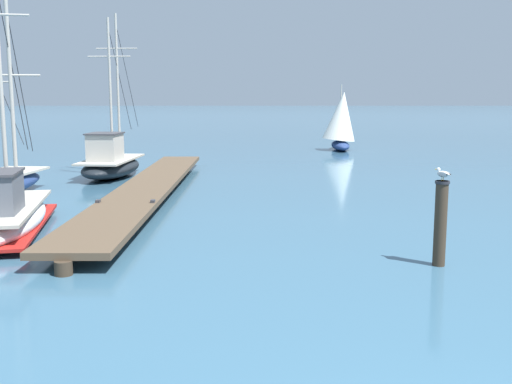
# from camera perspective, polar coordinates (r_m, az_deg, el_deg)

# --- Properties ---
(floating_dock) EXTENTS (1.89, 19.55, 0.53)m
(floating_dock) POSITION_cam_1_polar(r_m,az_deg,el_deg) (21.91, -10.06, 0.55)
(floating_dock) COLOR brown
(floating_dock) RESTS_ON ground
(fishing_boat_1) EXTENTS (2.83, 7.47, 7.05)m
(fishing_boat_1) POSITION_cam_1_polar(r_m,az_deg,el_deg) (16.99, -22.45, -1.83)
(fishing_boat_1) COLOR silver
(fishing_boat_1) RESTS_ON ground
(fishing_boat_2) EXTENTS (2.40, 7.35, 7.13)m
(fishing_boat_2) POSITION_cam_1_polar(r_m,az_deg,el_deg) (27.23, -13.55, 2.72)
(fishing_boat_2) COLOR black
(fishing_boat_2) RESTS_ON ground
(mooring_piling) EXTENTS (0.30, 0.30, 1.81)m
(mooring_piling) POSITION_cam_1_polar(r_m,az_deg,el_deg) (13.28, 16.80, -2.69)
(mooring_piling) COLOR #3D3023
(mooring_piling) RESTS_ON ground
(perched_seagull) EXTENTS (0.27, 0.34, 0.27)m
(perched_seagull) POSITION_cam_1_polar(r_m,az_deg,el_deg) (13.11, 17.03, 1.65)
(perched_seagull) COLOR gold
(perched_seagull) RESTS_ON mooring_piling
(distant_sailboat) EXTENTS (2.49, 4.24, 4.22)m
(distant_sailboat) POSITION_cam_1_polar(r_m,az_deg,el_deg) (39.93, 7.90, 6.62)
(distant_sailboat) COLOR navy
(distant_sailboat) RESTS_ON ground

